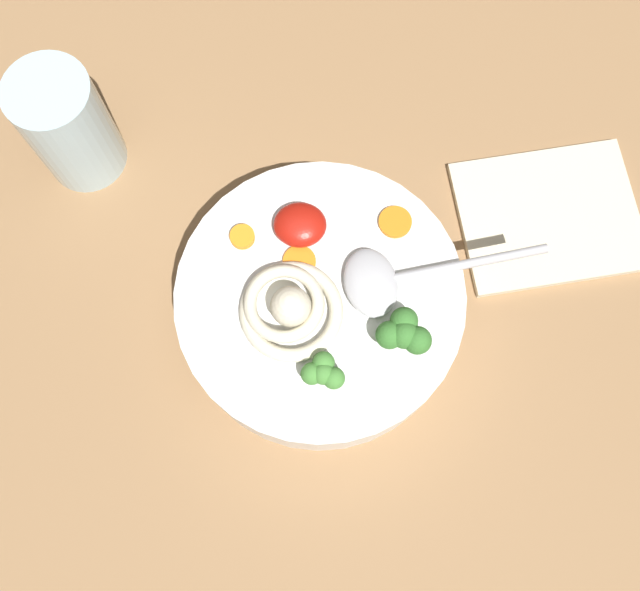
{
  "coord_description": "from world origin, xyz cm",
  "views": [
    {
      "loc": [
        -2.12,
        16.15,
        68.37
      ],
      "look_at": [
        -1.79,
        -0.51,
        9.45
      ],
      "focal_mm": 41.6,
      "sensor_mm": 36.0,
      "label": 1
    }
  ],
  "objects_px": {
    "noodle_pile": "(289,308)",
    "soup_spoon": "(387,280)",
    "soup_bowl": "(320,306)",
    "drinking_glass": "(68,126)",
    "folded_napkin": "(548,216)"
  },
  "relations": [
    {
      "from": "folded_napkin",
      "to": "soup_bowl",
      "type": "bearing_deg",
      "value": 25.12
    },
    {
      "from": "soup_bowl",
      "to": "folded_napkin",
      "type": "distance_m",
      "value": 0.24
    },
    {
      "from": "soup_bowl",
      "to": "drinking_glass",
      "type": "bearing_deg",
      "value": -34.18
    },
    {
      "from": "noodle_pile",
      "to": "folded_napkin",
      "type": "relative_size",
      "value": 0.56
    },
    {
      "from": "soup_bowl",
      "to": "folded_napkin",
      "type": "relative_size",
      "value": 1.46
    },
    {
      "from": "noodle_pile",
      "to": "folded_napkin",
      "type": "distance_m",
      "value": 0.28
    },
    {
      "from": "noodle_pile",
      "to": "folded_napkin",
      "type": "bearing_deg",
      "value": -154.33
    },
    {
      "from": "folded_napkin",
      "to": "noodle_pile",
      "type": "bearing_deg",
      "value": 25.67
    },
    {
      "from": "drinking_glass",
      "to": "soup_bowl",
      "type": "bearing_deg",
      "value": 145.82
    },
    {
      "from": "soup_bowl",
      "to": "noodle_pile",
      "type": "distance_m",
      "value": 0.05
    },
    {
      "from": "soup_spoon",
      "to": "drinking_glass",
      "type": "height_order",
      "value": "drinking_glass"
    },
    {
      "from": "noodle_pile",
      "to": "soup_spoon",
      "type": "bearing_deg",
      "value": -161.43
    },
    {
      "from": "soup_spoon",
      "to": "noodle_pile",
      "type": "bearing_deg",
      "value": -174.13
    },
    {
      "from": "soup_bowl",
      "to": "folded_napkin",
      "type": "bearing_deg",
      "value": -154.88
    },
    {
      "from": "noodle_pile",
      "to": "drinking_glass",
      "type": "xyz_separation_m",
      "value": [
        0.2,
        -0.17,
        -0.02
      ]
    }
  ]
}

